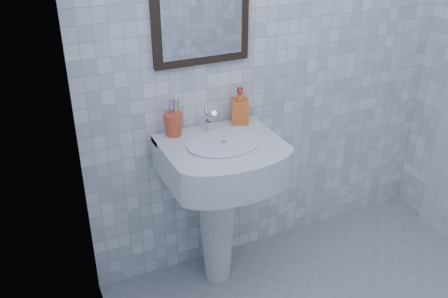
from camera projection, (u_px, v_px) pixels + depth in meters
wall_back at (277, 50)px, 2.69m from camera, size 2.20×0.02×2.50m
wall_left at (147, 218)px, 1.31m from camera, size 0.02×2.40×2.50m
washbasin at (219, 188)px, 2.64m from camera, size 0.59×0.43×0.91m
faucet at (210, 121)px, 2.57m from camera, size 0.05×0.12×0.13m
toothbrush_cup at (173, 125)px, 2.52m from camera, size 0.10×0.10×0.12m
soap_dispenser at (240, 106)px, 2.64m from camera, size 0.11×0.11×0.19m
wall_mirror at (201, 1)px, 2.37m from camera, size 0.50×0.04×0.62m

